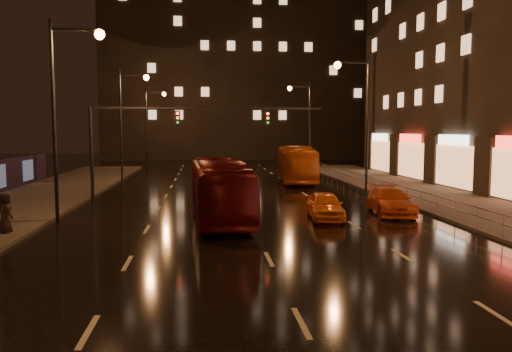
% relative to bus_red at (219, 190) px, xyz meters
% --- Properties ---
extents(ground, '(140.00, 140.00, 0.00)m').
position_rel_bus_red_xyz_m(ground, '(1.50, 7.44, -1.54)').
color(ground, black).
rests_on(ground, ground).
extents(sidewalk_left, '(7.00, 70.00, 0.15)m').
position_rel_bus_red_xyz_m(sidewalk_left, '(-12.00, 2.44, -1.46)').
color(sidewalk_left, '#38332D').
rests_on(sidewalk_left, ground).
extents(sidewalk_right, '(7.00, 70.00, 0.15)m').
position_rel_bus_red_xyz_m(sidewalk_right, '(15.00, 2.44, -1.46)').
color(sidewalk_right, '#38332D').
rests_on(sidewalk_right, ground).
extents(building_distant, '(44.00, 16.00, 36.00)m').
position_rel_bus_red_xyz_m(building_distant, '(5.50, 59.44, 16.46)').
color(building_distant, black).
rests_on(building_distant, ground).
extents(traffic_signal, '(15.31, 0.32, 6.20)m').
position_rel_bus_red_xyz_m(traffic_signal, '(-3.56, 7.44, 3.20)').
color(traffic_signal, black).
rests_on(traffic_signal, ground).
extents(railing_right, '(0.05, 56.00, 1.00)m').
position_rel_bus_red_xyz_m(railing_right, '(11.70, 5.44, -0.64)').
color(railing_right, '#99999E').
rests_on(railing_right, sidewalk_right).
extents(bus_red, '(3.08, 11.14, 3.07)m').
position_rel_bus_red_xyz_m(bus_red, '(0.00, 0.00, 0.00)').
color(bus_red, '#5B0D11').
rests_on(bus_red, ground).
extents(bus_curb, '(3.83, 11.79, 3.23)m').
position_rel_bus_red_xyz_m(bus_curb, '(7.50, 18.29, 0.08)').
color(bus_curb, '#AC4811').
rests_on(bus_curb, ground).
extents(taxi_near, '(2.07, 4.29, 1.41)m').
position_rel_bus_red_xyz_m(taxi_near, '(5.50, -0.69, -0.83)').
color(taxi_near, orange).
rests_on(taxi_near, ground).
extents(taxi_far, '(2.53, 5.09, 1.42)m').
position_rel_bus_red_xyz_m(taxi_far, '(9.50, 0.49, -0.83)').
color(taxi_far, '#DF5315').
rests_on(taxi_far, ground).
extents(pedestrian_c, '(0.62, 0.90, 1.77)m').
position_rel_bus_red_xyz_m(pedestrian_c, '(-9.50, -3.39, -0.50)').
color(pedestrian_c, black).
rests_on(pedestrian_c, sidewalk_left).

